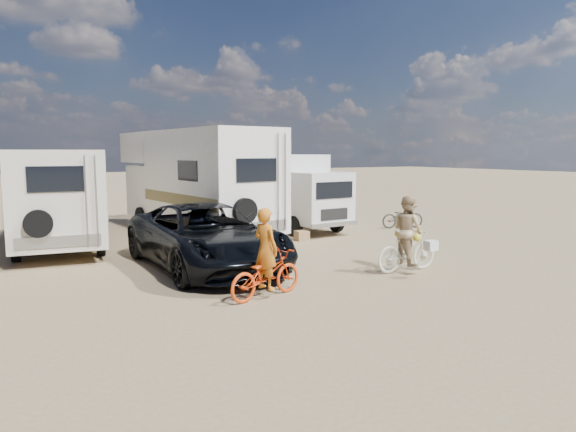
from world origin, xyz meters
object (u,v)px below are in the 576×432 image
rv_left (58,199)px  crate (302,236)px  box_truck (292,192)px  rider_woman (407,237)px  bike_woman (407,250)px  cooler (235,246)px  rv_main (195,183)px  bike_parked (403,217)px  dark_suv (206,237)px  rider_man (266,257)px  bike_man (266,274)px

rv_left → crate: 7.97m
box_truck → rider_woman: 7.95m
bike_woman → cooler: (-2.73, 4.39, -0.32)m
rv_main → bike_parked: size_ratio=4.86×
dark_suv → bike_woman: (4.23, -2.93, -0.29)m
box_truck → crate: size_ratio=12.61×
rv_left → bike_woman: (7.07, -8.28, -0.99)m
box_truck → rider_man: bearing=-127.5°
rv_left → bike_woman: rv_left is taller
bike_man → bike_woman: 4.22m
bike_man → dark_suv: bearing=-13.9°
bike_parked → cooler: 8.10m
rider_man → rider_woman: rider_woman is taller
cooler → bike_man: bearing=-126.8°
rv_left → bike_man: rv_left is taller
rv_main → bike_man: size_ratio=4.45×
dark_suv → rv_left: bearing=117.9°
box_truck → rv_left: bearing=173.5°
bike_man → bike_woman: bearing=-99.9°
rider_man → bike_parked: bearing=-71.1°
dark_suv → bike_parked: bearing=16.9°
rv_main → rider_woman: 8.88m
rv_left → bike_woman: bearing=-42.2°
bike_parked → cooler: (-7.97, -1.44, -0.22)m
box_truck → cooler: bearing=-143.0°
dark_suv → bike_parked: (9.47, 2.90, -0.38)m
rider_man → box_truck: bearing=-48.3°
box_truck → crate: 3.00m
rider_woman → cooler: rider_woman is taller
dark_suv → rider_woman: 5.14m
bike_man → bike_woman: bike_woman is taller
rider_woman → cooler: 5.21m
rider_man → bike_parked: size_ratio=0.99×
rider_man → bike_parked: rider_man is taller
box_truck → dark_suv: (-5.53, -4.89, -0.62)m
rv_main → dark_suv: (-1.85, -5.57, -1.05)m
rv_left → rider_man: size_ratio=4.09×
rv_main → crate: bearing=-55.7°
dark_suv → crate: bearing=28.4°
cooler → crate: bearing=-1.4°
rv_left → box_truck: (8.38, -0.46, -0.08)m
rv_main → rv_left: rv_main is taller
bike_man → crate: bike_man is taller
crate → bike_parked: bearing=5.6°
cooler → bike_woman: bearing=-77.4°
dark_suv → rider_woman: size_ratio=3.43×
rv_main → rider_man: rv_main is taller
rv_main → bike_woman: bearing=-79.5°
rv_main → rider_man: bearing=-106.8°
box_truck → rider_man: size_ratio=3.09×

